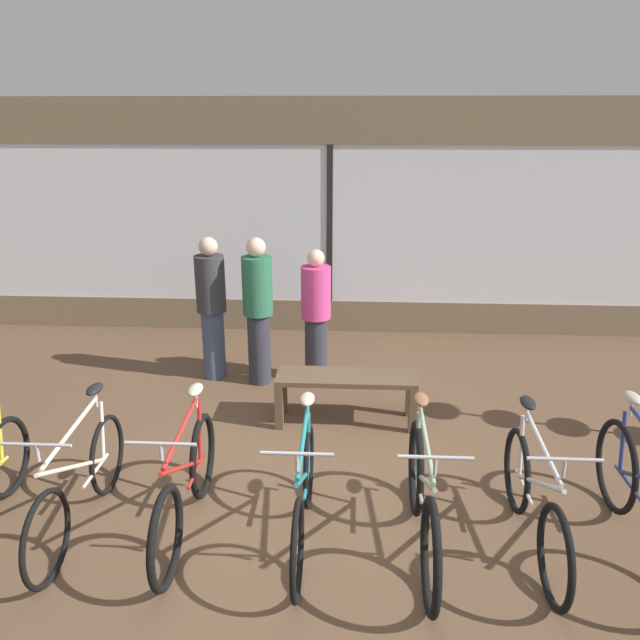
{
  "coord_description": "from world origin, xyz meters",
  "views": [
    {
      "loc": [
        0.35,
        -4.4,
        3.03
      ],
      "look_at": [
        0.0,
        1.74,
        0.95
      ],
      "focal_mm": 35.0,
      "sensor_mm": 36.0,
      "label": 1
    }
  ],
  "objects_px": {
    "customer_mid_floor": "(258,308)",
    "display_bench": "(346,384)",
    "bicycle_left": "(81,484)",
    "bicycle_center_left": "(186,487)",
    "bicycle_center_right": "(422,502)",
    "customer_by_window": "(316,313)",
    "bicycle_right": "(534,503)",
    "bicycle_center": "(304,496)",
    "customer_near_rack": "(212,306)"
  },
  "relations": [
    {
      "from": "customer_by_window",
      "to": "bicycle_center",
      "type": "bearing_deg",
      "value": -88.16
    },
    {
      "from": "bicycle_left",
      "to": "customer_mid_floor",
      "type": "height_order",
      "value": "customer_mid_floor"
    },
    {
      "from": "display_bench",
      "to": "customer_by_window",
      "type": "xyz_separation_m",
      "value": [
        -0.37,
        1.06,
        0.39
      ]
    },
    {
      "from": "bicycle_right",
      "to": "customer_mid_floor",
      "type": "distance_m",
      "value": 3.71
    },
    {
      "from": "bicycle_center_left",
      "to": "customer_near_rack",
      "type": "xyz_separation_m",
      "value": [
        -0.43,
        2.87,
        0.51
      ]
    },
    {
      "from": "bicycle_left",
      "to": "bicycle_center_right",
      "type": "bearing_deg",
      "value": -2.46
    },
    {
      "from": "bicycle_center_right",
      "to": "bicycle_left",
      "type": "bearing_deg",
      "value": 177.54
    },
    {
      "from": "bicycle_center",
      "to": "customer_near_rack",
      "type": "xyz_separation_m",
      "value": [
        -1.3,
        2.94,
        0.51
      ]
    },
    {
      "from": "customer_near_rack",
      "to": "bicycle_center_right",
      "type": "bearing_deg",
      "value": -54.28
    },
    {
      "from": "bicycle_center_left",
      "to": "customer_near_rack",
      "type": "relative_size",
      "value": 1.02
    },
    {
      "from": "bicycle_center_left",
      "to": "bicycle_center",
      "type": "distance_m",
      "value": 0.88
    },
    {
      "from": "bicycle_center_left",
      "to": "display_bench",
      "type": "xyz_separation_m",
      "value": [
        1.15,
        1.82,
        0.04
      ]
    },
    {
      "from": "bicycle_right",
      "to": "display_bench",
      "type": "bearing_deg",
      "value": 126.33
    },
    {
      "from": "bicycle_left",
      "to": "customer_by_window",
      "type": "bearing_deg",
      "value": 61.28
    },
    {
      "from": "customer_mid_floor",
      "to": "display_bench",
      "type": "bearing_deg",
      "value": -42.63
    },
    {
      "from": "bicycle_left",
      "to": "bicycle_center_right",
      "type": "height_order",
      "value": "bicycle_center_right"
    },
    {
      "from": "bicycle_center_left",
      "to": "display_bench",
      "type": "bearing_deg",
      "value": 57.66
    },
    {
      "from": "bicycle_center_right",
      "to": "customer_by_window",
      "type": "relative_size",
      "value": 1.13
    },
    {
      "from": "bicycle_center_left",
      "to": "bicycle_center_right",
      "type": "distance_m",
      "value": 1.73
    },
    {
      "from": "bicycle_center_left",
      "to": "bicycle_center_right",
      "type": "height_order",
      "value": "bicycle_center_right"
    },
    {
      "from": "bicycle_right",
      "to": "customer_by_window",
      "type": "bearing_deg",
      "value": 120.73
    },
    {
      "from": "customer_by_window",
      "to": "customer_mid_floor",
      "type": "height_order",
      "value": "customer_mid_floor"
    },
    {
      "from": "bicycle_left",
      "to": "customer_by_window",
      "type": "xyz_separation_m",
      "value": [
        1.58,
        2.88,
        0.43
      ]
    },
    {
      "from": "customer_mid_floor",
      "to": "customer_near_rack",
      "type": "bearing_deg",
      "value": 168.04
    },
    {
      "from": "bicycle_right",
      "to": "customer_mid_floor",
      "type": "xyz_separation_m",
      "value": [
        -2.39,
        2.8,
        0.52
      ]
    },
    {
      "from": "customer_near_rack",
      "to": "customer_by_window",
      "type": "bearing_deg",
      "value": 0.3
    },
    {
      "from": "customer_mid_floor",
      "to": "bicycle_center",
      "type": "bearing_deg",
      "value": -75.22
    },
    {
      "from": "bicycle_right",
      "to": "display_bench",
      "type": "height_order",
      "value": "bicycle_right"
    },
    {
      "from": "bicycle_left",
      "to": "bicycle_right",
      "type": "distance_m",
      "value": 3.32
    },
    {
      "from": "bicycle_center_left",
      "to": "customer_by_window",
      "type": "xyz_separation_m",
      "value": [
        0.78,
        2.88,
        0.43
      ]
    },
    {
      "from": "bicycle_left",
      "to": "bicycle_right",
      "type": "bearing_deg",
      "value": -0.64
    },
    {
      "from": "bicycle_center_left",
      "to": "customer_mid_floor",
      "type": "bearing_deg",
      "value": 87.25
    },
    {
      "from": "bicycle_left",
      "to": "customer_mid_floor",
      "type": "bearing_deg",
      "value": 71.35
    },
    {
      "from": "bicycle_center",
      "to": "customer_by_window",
      "type": "bearing_deg",
      "value": 91.84
    },
    {
      "from": "bicycle_center",
      "to": "customer_by_window",
      "type": "relative_size",
      "value": 1.06
    },
    {
      "from": "bicycle_right",
      "to": "customer_mid_floor",
      "type": "height_order",
      "value": "customer_mid_floor"
    },
    {
      "from": "bicycle_center_left",
      "to": "display_bench",
      "type": "distance_m",
      "value": 2.15
    },
    {
      "from": "bicycle_center",
      "to": "bicycle_center_left",
      "type": "bearing_deg",
      "value": 175.85
    },
    {
      "from": "bicycle_center",
      "to": "customer_by_window",
      "type": "distance_m",
      "value": 2.97
    },
    {
      "from": "display_bench",
      "to": "customer_mid_floor",
      "type": "distance_m",
      "value": 1.46
    },
    {
      "from": "bicycle_center_left",
      "to": "bicycle_right",
      "type": "height_order",
      "value": "bicycle_center_left"
    },
    {
      "from": "display_bench",
      "to": "customer_by_window",
      "type": "distance_m",
      "value": 1.19
    },
    {
      "from": "bicycle_center_right",
      "to": "bicycle_right",
      "type": "bearing_deg",
      "value": 5.12
    },
    {
      "from": "bicycle_center_right",
      "to": "customer_by_window",
      "type": "bearing_deg",
      "value": 107.45
    },
    {
      "from": "bicycle_center_right",
      "to": "customer_near_rack",
      "type": "xyz_separation_m",
      "value": [
        -2.15,
        2.99,
        0.49
      ]
    },
    {
      "from": "bicycle_left",
      "to": "bicycle_center_right",
      "type": "xyz_separation_m",
      "value": [
        2.52,
        -0.11,
        0.02
      ]
    },
    {
      "from": "bicycle_center_left",
      "to": "customer_near_rack",
      "type": "bearing_deg",
      "value": 98.44
    },
    {
      "from": "bicycle_right",
      "to": "display_bench",
      "type": "xyz_separation_m",
      "value": [
        -1.37,
        1.86,
        0.04
      ]
    },
    {
      "from": "bicycle_left",
      "to": "customer_near_rack",
      "type": "distance_m",
      "value": 2.95
    },
    {
      "from": "bicycle_left",
      "to": "bicycle_center_left",
      "type": "xyz_separation_m",
      "value": [
        0.8,
        0.01,
        0.0
      ]
    }
  ]
}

